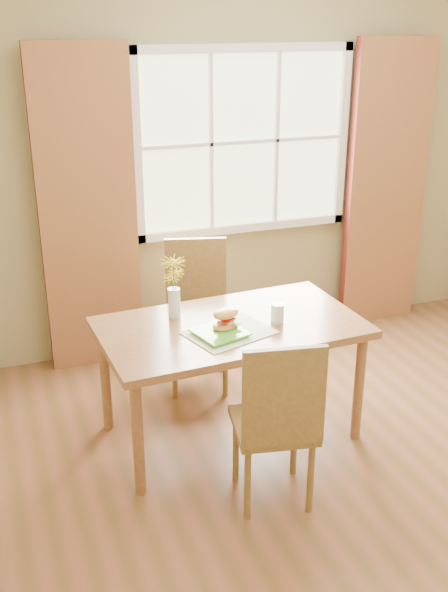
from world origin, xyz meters
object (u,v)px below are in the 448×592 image
chair_near (277,418)px  water_glass (277,314)px  croissant_sandwich (226,319)px  dining_table (231,336)px  flower_vase (174,282)px  chair_far (197,307)px

chair_near → water_glass: (0.27, 0.64, 0.25)m
croissant_sandwich → chair_near: bearing=-106.1°
dining_table → water_glass: size_ratio=13.57×
dining_table → flower_vase: bearing=140.1°
water_glass → flower_vase: flower_vase is taller
chair_near → croissant_sandwich: size_ratio=4.98×
croissant_sandwich → flower_vase: 0.39m
chair_far → water_glass: 0.84m
chair_near → water_glass: chair_near is taller
chair_far → croissant_sandwich: size_ratio=5.12×
chair_near → croissant_sandwich: chair_near is taller
chair_near → chair_far: (0.04, 1.40, 0.02)m
water_glass → flower_vase: 0.62m
chair_near → chair_far: chair_far is taller
chair_near → croissant_sandwich: 0.67m
chair_near → flower_vase: flower_vase is taller
chair_far → flower_vase: flower_vase is taller
chair_far → flower_vase: bearing=-105.9°
chair_far → water_glass: bearing=-58.4°
water_glass → flower_vase: bearing=153.2°
chair_far → flower_vase: size_ratio=2.71×
dining_table → chair_far: chair_far is taller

